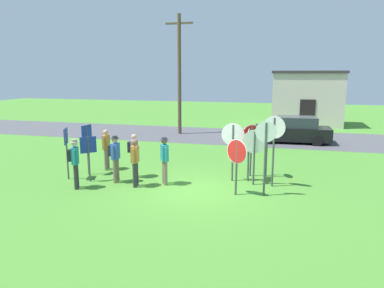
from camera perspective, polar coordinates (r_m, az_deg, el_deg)
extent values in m
plane|color=#47842D|center=(12.58, 0.36, -7.31)|extent=(80.00, 80.00, 0.00)
cube|color=#4C4C51|center=(23.52, 7.54, 1.18)|extent=(60.00, 6.40, 0.01)
cube|color=beige|center=(30.03, 17.56, 6.67)|extent=(5.16, 3.59, 3.98)
cube|color=#383333|center=(29.97, 17.79, 10.66)|extent=(5.36, 3.79, 0.20)
cube|color=black|center=(28.30, 17.58, 4.53)|extent=(1.10, 0.08, 2.10)
cylinder|color=brown|center=(24.20, -1.99, 10.70)|extent=(0.24, 0.24, 7.71)
cube|color=brown|center=(24.41, -2.04, 18.36)|extent=(1.80, 0.12, 0.12)
cube|color=black|center=(22.10, 15.37, 1.64)|extent=(4.37, 1.97, 0.76)
cube|color=#2D333D|center=(22.02, 16.11, 3.36)|extent=(2.30, 1.62, 0.60)
cylinder|color=black|center=(21.22, 11.85, 0.86)|extent=(0.65, 0.25, 0.64)
cylinder|color=black|center=(23.00, 11.94, 1.61)|extent=(0.65, 0.25, 0.64)
cylinder|color=black|center=(21.35, 19.01, 0.55)|extent=(0.65, 0.25, 0.64)
cylinder|color=black|center=(23.12, 18.56, 1.33)|extent=(0.65, 0.25, 0.64)
cylinder|color=#474C4C|center=(14.23, 11.59, -1.01)|extent=(0.09, 0.09, 2.10)
cylinder|color=white|center=(14.09, 11.71, 2.14)|extent=(0.23, 0.58, 0.62)
cylinder|color=red|center=(14.09, 11.75, 2.14)|extent=(0.21, 0.54, 0.57)
cylinder|color=#474C4C|center=(13.18, 9.67, -2.24)|extent=(0.08, 0.08, 1.94)
cylinder|color=white|center=(13.06, 9.76, 0.38)|extent=(0.83, 0.21, 0.85)
cylinder|color=red|center=(13.07, 9.75, 0.39)|extent=(0.77, 0.20, 0.79)
cylinder|color=#474C4C|center=(14.26, 9.22, -1.16)|extent=(0.13, 0.16, 1.98)
cylinder|color=white|center=(14.14, 9.30, 1.49)|extent=(0.70, 0.38, 0.77)
cylinder|color=red|center=(14.13, 9.32, 1.48)|extent=(0.65, 0.36, 0.71)
cylinder|color=#474C4C|center=(13.60, 8.81, -1.87)|extent=(0.07, 0.07, 1.91)
cylinder|color=white|center=(13.48, 8.89, 0.66)|extent=(0.03, 0.83, 0.83)
cylinder|color=red|center=(13.48, 8.85, 0.66)|extent=(0.03, 0.77, 0.77)
cylinder|color=#474C4C|center=(13.06, 12.60, -1.32)|extent=(0.09, 0.09, 2.45)
cylinder|color=white|center=(12.90, 12.76, 2.59)|extent=(0.75, 0.25, 0.79)
cylinder|color=red|center=(12.91, 12.78, 2.59)|extent=(0.70, 0.24, 0.73)
cylinder|color=#474C4C|center=(13.53, 6.36, -1.44)|extent=(0.07, 0.07, 2.11)
cylinder|color=white|center=(13.40, 6.43, 1.48)|extent=(0.85, 0.03, 0.85)
cylinder|color=red|center=(13.41, 6.43, 1.49)|extent=(0.79, 0.04, 0.79)
cylinder|color=#474C4C|center=(12.00, 11.34, -2.45)|extent=(0.07, 0.07, 2.41)
cylinder|color=white|center=(11.82, 11.51, 1.90)|extent=(0.68, 0.03, 0.68)
cylinder|color=red|center=(11.83, 11.51, 1.91)|extent=(0.63, 0.03, 0.63)
cylinder|color=#474C4C|center=(12.02, 6.96, -3.78)|extent=(0.11, 0.12, 1.80)
cylinder|color=white|center=(11.89, 7.02, -1.16)|extent=(0.72, 0.42, 0.81)
cylinder|color=red|center=(11.88, 6.99, -1.16)|extent=(0.67, 0.40, 0.75)
cylinder|color=#2D2D33|center=(13.18, -8.70, -4.59)|extent=(0.14, 0.14, 0.88)
cylinder|color=#2D2D33|center=(12.97, -8.95, -4.85)|extent=(0.14, 0.14, 0.88)
cube|color=#B27533|center=(12.90, -8.91, -1.59)|extent=(0.27, 0.39, 0.58)
cylinder|color=#B27533|center=(13.13, -8.64, -1.45)|extent=(0.09, 0.09, 0.52)
cylinder|color=#B27533|center=(12.68, -9.19, -1.91)|extent=(0.09, 0.09, 0.52)
sphere|color=brown|center=(12.82, -8.97, 0.22)|extent=(0.21, 0.21, 0.21)
cylinder|color=#7A6B56|center=(13.82, -11.61, -3.97)|extent=(0.14, 0.14, 0.88)
cylinder|color=#7A6B56|center=(13.62, -11.96, -4.19)|extent=(0.14, 0.14, 0.88)
cube|color=#3860B7|center=(13.55, -11.90, -1.09)|extent=(0.25, 0.38, 0.58)
cylinder|color=#3860B7|center=(13.77, -11.52, -0.97)|extent=(0.09, 0.09, 0.52)
cylinder|color=#3860B7|center=(13.34, -12.29, -1.39)|extent=(0.09, 0.09, 0.52)
sphere|color=tan|center=(13.47, -11.97, 0.63)|extent=(0.21, 0.21, 0.21)
cylinder|color=#333338|center=(13.46, -11.98, 0.87)|extent=(0.32, 0.31, 0.02)
cylinder|color=#333338|center=(13.46, -11.99, 1.08)|extent=(0.19, 0.19, 0.09)
cube|color=#232328|center=(13.61, -12.57, -0.98)|extent=(0.16, 0.27, 0.40)
cylinder|color=#2D2D33|center=(13.44, -17.60, -4.68)|extent=(0.14, 0.14, 0.88)
cylinder|color=#2D2D33|center=(13.23, -17.71, -4.93)|extent=(0.14, 0.14, 0.88)
cube|color=teal|center=(13.16, -17.84, -1.74)|extent=(0.36, 0.42, 0.58)
cylinder|color=teal|center=(13.40, -17.71, -1.61)|extent=(0.09, 0.09, 0.52)
cylinder|color=teal|center=(12.93, -17.95, -2.06)|extent=(0.09, 0.09, 0.52)
sphere|color=beige|center=(13.08, -17.94, 0.03)|extent=(0.21, 0.21, 0.21)
cylinder|color=gray|center=(13.07, -17.95, 0.28)|extent=(0.31, 0.31, 0.02)
cylinder|color=gray|center=(13.06, -17.97, 0.50)|extent=(0.19, 0.19, 0.09)
cube|color=#232328|center=(13.18, -18.57, -1.68)|extent=(0.24, 0.30, 0.40)
cylinder|color=#7A6B56|center=(14.35, -8.82, -3.32)|extent=(0.14, 0.14, 0.88)
cylinder|color=#7A6B56|center=(14.14, -9.03, -3.53)|extent=(0.14, 0.14, 0.88)
cube|color=#9E7AB2|center=(14.09, -9.01, -0.54)|extent=(0.28, 0.39, 0.58)
cylinder|color=#9E7AB2|center=(14.32, -8.77, -0.43)|extent=(0.09, 0.09, 0.52)
cylinder|color=#9E7AB2|center=(13.86, -9.25, -0.82)|extent=(0.09, 0.09, 0.52)
sphere|color=tan|center=(14.01, -9.06, 1.12)|extent=(0.21, 0.21, 0.21)
cube|color=#232328|center=(14.13, -9.68, -0.45)|extent=(0.18, 0.28, 0.40)
cylinder|color=#7A6B56|center=(15.69, -13.05, -2.25)|extent=(0.14, 0.14, 0.88)
cylinder|color=#7A6B56|center=(15.49, -13.32, -2.43)|extent=(0.14, 0.14, 0.88)
cube|color=#B27533|center=(15.44, -13.30, 0.30)|extent=(0.27, 0.39, 0.58)
cylinder|color=#B27533|center=(15.67, -13.00, 0.39)|extent=(0.09, 0.09, 0.52)
cylinder|color=#B27533|center=(15.23, -13.60, 0.06)|extent=(0.09, 0.09, 0.52)
sphere|color=tan|center=(15.38, -13.37, 1.82)|extent=(0.21, 0.21, 0.21)
cylinder|color=#7A6B56|center=(13.31, -4.39, -4.34)|extent=(0.14, 0.14, 0.88)
cylinder|color=#7A6B56|center=(13.10, -4.17, -4.58)|extent=(0.14, 0.14, 0.88)
cube|color=teal|center=(13.03, -4.33, -1.36)|extent=(0.38, 0.42, 0.58)
cylinder|color=teal|center=(13.26, -4.57, -1.24)|extent=(0.09, 0.09, 0.52)
cylinder|color=teal|center=(12.81, -4.07, -1.67)|extent=(0.09, 0.09, 0.52)
sphere|color=brown|center=(12.95, -4.35, 0.43)|extent=(0.21, 0.21, 0.21)
cylinder|color=#333338|center=(12.94, -4.36, 0.68)|extent=(0.31, 0.31, 0.02)
cylinder|color=#333338|center=(12.93, -4.36, 0.90)|extent=(0.19, 0.19, 0.09)
cylinder|color=#4C4C51|center=(14.90, -16.02, -0.91)|extent=(0.06, 0.06, 1.98)
cube|color=#1E389E|center=(14.78, -16.16, 1.71)|extent=(0.09, 0.60, 0.60)
cylinder|color=#4C4C51|center=(14.46, -18.97, -1.49)|extent=(0.06, 0.06, 1.96)
cube|color=#1E389E|center=(14.34, -19.13, 1.16)|extent=(0.25, 0.56, 0.60)
cylinder|color=#4C4C51|center=(13.96, -15.82, -2.31)|extent=(0.06, 0.06, 1.68)
cube|color=#1E389E|center=(13.85, -15.93, -0.13)|extent=(0.43, 0.45, 0.60)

